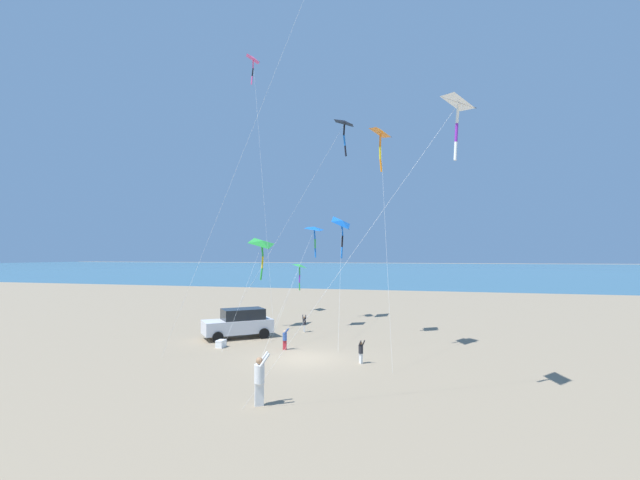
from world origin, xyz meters
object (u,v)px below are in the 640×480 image
person_child_grey_jacket (361,350)px  kite_delta_small_distant (344,124)px  kite_delta_black_fish_shape (262,244)px  kite_delta_teal_far_right (314,229)px  person_adult_flyer (260,377)px  cooler_box (221,344)px  kite_delta_white_trailing (254,60)px  kite_delta_blue_topmost (459,103)px  person_bystander_far (304,323)px  parked_car (239,323)px  person_child_green_jacket (285,338)px  kite_delta_checkered_midright (342,224)px  kite_delta_yellow_midlevel (300,266)px  kite_delta_long_streamer_right (381,133)px

person_child_grey_jacket → kite_delta_small_distant: size_ratio=0.08×
kite_delta_black_fish_shape → kite_delta_teal_far_right: size_ratio=0.84×
person_adult_flyer → kite_delta_black_fish_shape: 17.31m
cooler_box → kite_delta_white_trailing: kite_delta_white_trailing is taller
person_child_grey_jacket → kite_delta_blue_topmost: bearing=45.8°
kite_delta_white_trailing → kite_delta_teal_far_right: bearing=90.9°
person_adult_flyer → person_bystander_far: (-14.35, -2.86, -0.37)m
cooler_box → kite_delta_black_fish_shape: kite_delta_black_fish_shape is taller
kite_delta_blue_topmost → kite_delta_teal_far_right: (-13.78, -9.57, -3.74)m
parked_car → person_child_green_jacket: size_ratio=3.73×
person_child_grey_jacket → kite_delta_checkered_midright: size_ratio=0.09×
cooler_box → kite_delta_yellow_midlevel: size_ratio=0.04×
person_adult_flyer → kite_delta_checkered_midright: bearing=-175.6°
kite_delta_white_trailing → person_child_grey_jacket: bearing=46.9°
kite_delta_small_distant → kite_delta_blue_topmost: bearing=32.5°
kite_delta_yellow_midlevel → person_child_green_jacket: bearing=15.2°
parked_car → person_bystander_far: bearing=132.5°
kite_delta_black_fish_shape → kite_delta_white_trailing: bearing=-126.9°
parked_car → kite_delta_checkered_midright: (-9.85, 4.64, 7.02)m
kite_delta_checkered_midright → kite_delta_blue_topmost: (18.66, 8.53, 2.98)m
kite_delta_white_trailing → kite_delta_checkered_midright: bearing=129.8°
kite_delta_yellow_midlevel → kite_delta_white_trailing: (8.90, -0.90, 16.21)m
cooler_box → person_child_grey_jacket: (1.54, 8.40, 0.42)m
cooler_box → person_bystander_far: size_ratio=0.53×
kite_delta_black_fish_shape → parked_car: bearing=1.8°
cooler_box → person_bystander_far: person_bystander_far is taller
person_bystander_far → kite_delta_checkered_midright: size_ratio=0.09×
cooler_box → kite_delta_yellow_midlevel: 17.20m
cooler_box → kite_delta_black_fish_shape: 9.11m
person_child_grey_jacket → kite_delta_black_fish_shape: bearing=-133.8°
kite_delta_small_distant → kite_delta_long_streamer_right: (3.35, 2.78, -1.76)m
kite_delta_checkered_midright → kite_delta_white_trailing: kite_delta_white_trailing is taller
cooler_box → person_child_grey_jacket: person_child_grey_jacket is taller
person_child_grey_jacket → person_bystander_far: person_bystander_far is taller
kite_delta_small_distant → kite_delta_yellow_midlevel: kite_delta_small_distant is taller
kite_delta_yellow_midlevel → person_bystander_far: bearing=19.6°
person_adult_flyer → kite_delta_teal_far_right: 17.56m
person_adult_flyer → kite_delta_blue_topmost: (-2.43, 6.90, 9.94)m
cooler_box → person_adult_flyer: bearing=35.7°
person_child_green_jacket → parked_car: bearing=-121.7°
person_bystander_far → kite_delta_black_fish_shape: bearing=-104.2°
parked_car → kite_delta_white_trailing: bearing=-165.1°
kite_delta_teal_far_right → kite_delta_long_streamer_right: bearing=40.4°
person_adult_flyer → kite_delta_black_fish_shape: size_ratio=0.20×
kite_delta_blue_topmost → kite_delta_white_trailing: 22.09m
person_child_green_jacket → kite_delta_black_fish_shape: 9.46m
kite_delta_checkered_midright → kite_delta_small_distant: size_ratio=0.94×
cooler_box → kite_delta_long_streamer_right: 14.96m
person_child_grey_jacket → kite_delta_small_distant: (-5.94, -2.06, 13.16)m
person_adult_flyer → kite_delta_yellow_midlevel: kite_delta_yellow_midlevel is taller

